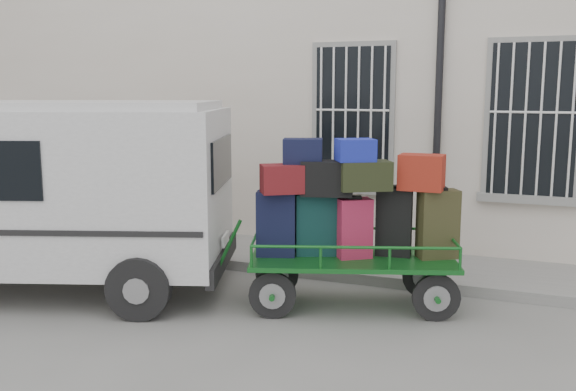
# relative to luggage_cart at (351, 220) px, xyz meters

# --- Properties ---
(ground) EXTENTS (80.00, 80.00, 0.00)m
(ground) POSITION_rel_luggage_cart_xyz_m (-0.32, -0.42, -1.11)
(ground) COLOR slate
(ground) RESTS_ON ground
(building) EXTENTS (24.00, 5.15, 6.00)m
(building) POSITION_rel_luggage_cart_xyz_m (-0.32, 5.07, 1.89)
(building) COLOR beige
(building) RESTS_ON ground
(sidewalk) EXTENTS (24.00, 1.70, 0.15)m
(sidewalk) POSITION_rel_luggage_cart_xyz_m (-0.32, 1.78, -1.03)
(sidewalk) COLOR gray
(sidewalk) RESTS_ON ground
(luggage_cart) EXTENTS (2.96, 1.87, 2.10)m
(luggage_cart) POSITION_rel_luggage_cart_xyz_m (0.00, 0.00, 0.00)
(luggage_cart) COLOR black
(luggage_cart) RESTS_ON ground
(van) EXTENTS (5.41, 3.59, 2.53)m
(van) POSITION_rel_luggage_cart_xyz_m (-4.06, -0.87, 0.34)
(van) COLOR silver
(van) RESTS_ON ground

